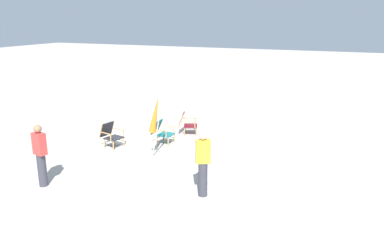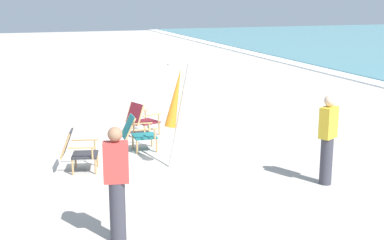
{
  "view_description": "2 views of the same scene",
  "coord_description": "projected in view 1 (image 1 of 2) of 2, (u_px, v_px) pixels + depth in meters",
  "views": [
    {
      "loc": [
        10.84,
        6.15,
        4.2
      ],
      "look_at": [
        -0.36,
        1.44,
        0.85
      ],
      "focal_mm": 35.0,
      "sensor_mm": 36.0,
      "label": 1
    },
    {
      "loc": [
        10.98,
        -2.03,
        3.33
      ],
      "look_at": [
        0.01,
        1.67,
        0.62
      ],
      "focal_mm": 50.0,
      "sensor_mm": 36.0,
      "label": 2
    }
  ],
  "objects": [
    {
      "name": "person_near_chairs",
      "position": [
        203.0,
        163.0,
        8.9
      ],
      "size": [
        0.34,
        0.39,
        1.63
      ],
      "color": "#383842",
      "rests_on": "ground"
    },
    {
      "name": "beach_chair_far_center",
      "position": [
        111.0,
        134.0,
        12.49
      ],
      "size": [
        0.72,
        0.8,
        0.81
      ],
      "color": "#28282D",
      "rests_on": "ground"
    },
    {
      "name": "beach_chair_front_left",
      "position": [
        186.0,
        123.0,
        13.8
      ],
      "size": [
        0.78,
        0.84,
        0.81
      ],
      "color": "maroon",
      "rests_on": "ground"
    },
    {
      "name": "person_by_waterline",
      "position": [
        41.0,
        155.0,
        9.44
      ],
      "size": [
        0.26,
        0.37,
        1.63
      ],
      "color": "#383842",
      "rests_on": "ground"
    },
    {
      "name": "ground_plane",
      "position": [
        150.0,
        142.0,
        13.05
      ],
      "size": [
        80.0,
        80.0,
        0.0
      ],
      "primitive_type": "plane",
      "color": "#B2AAA0"
    },
    {
      "name": "beach_chair_mid_center",
      "position": [
        161.0,
        131.0,
        12.83
      ],
      "size": [
        0.61,
        0.74,
        0.8
      ],
      "color": "#196066",
      "rests_on": "ground"
    },
    {
      "name": "umbrella_furled_orange",
      "position": [
        155.0,
        115.0,
        11.25
      ],
      "size": [
        0.25,
        0.54,
        2.09
      ],
      "color": "#B7B2A8",
      "rests_on": "ground"
    }
  ]
}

